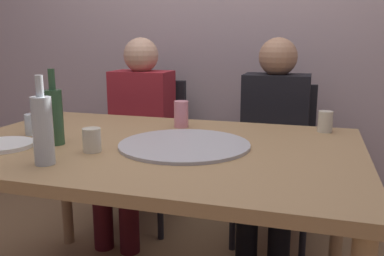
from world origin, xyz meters
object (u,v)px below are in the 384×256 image
(chair_left, at_px, (147,142))
(guest_in_sweater, at_px, (137,127))
(pizza_tray, at_px, (184,145))
(wine_glass, at_px, (92,140))
(dining_table, at_px, (154,161))
(tumbler_far, at_px, (33,124))
(wine_bottle, at_px, (43,129))
(tumbler_near, at_px, (325,122))
(soda_can, at_px, (181,114))
(plate_stack, at_px, (2,145))
(beer_bottle, at_px, (54,115))
(guest_in_beanie, at_px, (273,136))
(chair_right, at_px, (275,152))

(chair_left, distance_m, guest_in_sweater, 0.20)
(pizza_tray, relative_size, wine_glass, 5.79)
(dining_table, height_order, tumbler_far, tumbler_far)
(wine_bottle, xyz_separation_m, guest_in_sweater, (-0.19, 1.12, -0.24))
(tumbler_far, height_order, chair_left, chair_left)
(dining_table, relative_size, tumbler_near, 17.12)
(soda_can, bearing_deg, guest_in_sweater, 134.12)
(wine_bottle, xyz_separation_m, soda_can, (0.24, 0.68, -0.06))
(wine_glass, xyz_separation_m, plate_stack, (-0.36, -0.04, -0.04))
(wine_bottle, height_order, wine_glass, wine_bottle)
(beer_bottle, bearing_deg, guest_in_sweater, 94.16)
(tumbler_near, distance_m, tumbler_far, 1.26)
(tumbler_near, xyz_separation_m, wine_glass, (-0.81, -0.58, -0.00))
(beer_bottle, relative_size, wine_glass, 3.37)
(tumbler_near, relative_size, plate_stack, 0.40)
(pizza_tray, distance_m, guest_in_beanie, 0.82)
(beer_bottle, height_order, chair_right, beer_bottle)
(pizza_tray, bearing_deg, guest_in_sweater, 125.60)
(beer_bottle, height_order, plate_stack, beer_bottle)
(wine_glass, bearing_deg, guest_in_sweater, 105.16)
(guest_in_sweater, bearing_deg, tumbler_far, 80.54)
(chair_right, distance_m, guest_in_sweater, 0.83)
(wine_bottle, bearing_deg, chair_right, 63.84)
(wine_glass, relative_size, chair_left, 0.10)
(chair_left, distance_m, guest_in_beanie, 0.83)
(tumbler_far, bearing_deg, soda_can, 30.16)
(wine_bottle, bearing_deg, chair_left, 98.31)
(tumbler_far, height_order, chair_right, chair_right)
(plate_stack, bearing_deg, tumbler_far, 96.39)
(pizza_tray, relative_size, tumbler_near, 5.42)
(tumbler_near, bearing_deg, plate_stack, -151.82)
(dining_table, height_order, pizza_tray, pizza_tray)
(beer_bottle, xyz_separation_m, tumbler_far, (-0.19, 0.12, -0.07))
(soda_can, xyz_separation_m, plate_stack, (-0.53, -0.54, -0.05))
(tumbler_far, bearing_deg, chair_right, 44.42)
(pizza_tray, distance_m, soda_can, 0.35)
(guest_in_beanie, bearing_deg, soda_can, 49.41)
(chair_left, bearing_deg, wine_bottle, 98.31)
(pizza_tray, xyz_separation_m, tumbler_far, (-0.68, 0.00, 0.04))
(beer_bottle, distance_m, chair_right, 1.33)
(dining_table, relative_size, tumbler_far, 17.92)
(pizza_tray, height_order, wine_bottle, wine_bottle)
(dining_table, distance_m, wine_glass, 0.27)
(soda_can, bearing_deg, dining_table, -91.37)
(dining_table, xyz_separation_m, tumbler_far, (-0.55, 0.00, 0.12))
(dining_table, xyz_separation_m, guest_in_beanie, (0.39, 0.77, -0.05))
(tumbler_far, bearing_deg, tumbler_near, 19.03)
(wine_bottle, distance_m, guest_in_sweater, 1.16)
(wine_glass, bearing_deg, beer_bottle, 164.10)
(soda_can, xyz_separation_m, guest_in_beanie, (0.38, 0.44, -0.18))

